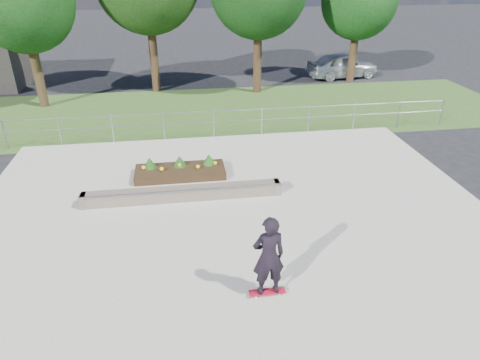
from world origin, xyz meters
The scene contains 10 objects.
ground centered at (0.00, 0.00, 0.00)m, with size 120.00×120.00×0.00m, color black.
grass_verge centered at (0.00, 11.00, 0.01)m, with size 30.00×8.00×0.02m, color #335221.
concrete_slab centered at (0.00, 0.00, 0.03)m, with size 15.00×15.00×0.06m, color #AEAA9A.
fence centered at (0.00, 7.50, 0.77)m, with size 20.06×0.06×1.20m.
tree_far_left centered at (-8.00, 13.00, 4.85)m, with size 4.55×4.55×7.15m.
tree_far_right centered at (9.00, 15.50, 4.48)m, with size 4.20×4.20×6.60m.
grind_ledge centered at (-1.41, 2.47, 0.26)m, with size 6.00×0.44×0.43m.
planter_bed centered at (-1.45, 4.17, 0.24)m, with size 3.00×1.20×0.61m.
skateboarder centered at (0.28, -1.98, 1.09)m, with size 0.80×0.51×1.98m.
parked_car centered at (8.81, 16.43, 0.74)m, with size 1.76×4.37×1.49m, color #B7BCC2.
Camera 1 is at (-1.35, -8.96, 6.58)m, focal length 32.00 mm.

